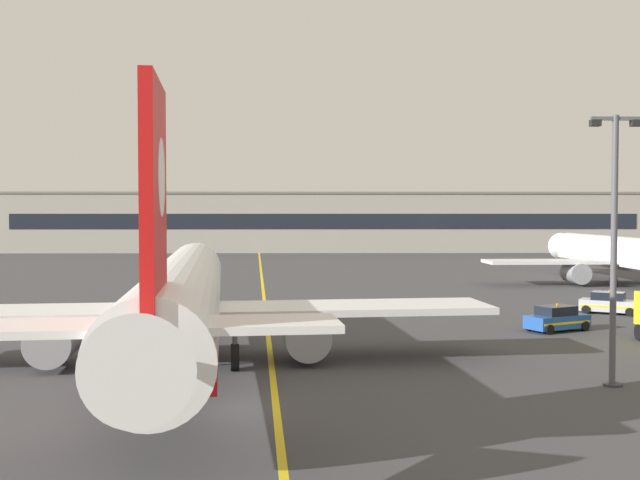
{
  "coord_description": "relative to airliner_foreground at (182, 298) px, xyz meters",
  "views": [
    {
      "loc": [
        3.16,
        -29.99,
        7.74
      ],
      "look_at": [
        3.85,
        7.47,
        6.34
      ],
      "focal_mm": 43.38,
      "sensor_mm": 36.0,
      "label": 1
    }
  ],
  "objects": [
    {
      "name": "airliner_background",
      "position": [
        39.97,
        40.88,
        -0.23
      ],
      "size": [
        29.97,
        38.66,
        10.85
      ],
      "color": "white",
      "rests_on": "ground"
    },
    {
      "name": "apron_lamp_post",
      "position": [
        19.82,
        -5.1,
        2.9
      ],
      "size": [
        2.24,
        0.9,
        11.95
      ],
      "color": "#515156",
      "rests_on": "ground"
    },
    {
      "name": "ground_plane",
      "position": [
        3.07,
        -8.87,
        -3.37
      ],
      "size": [
        400.0,
        400.0,
        0.0
      ],
      "primitive_type": "plane",
      "color": "#3D3D3F"
    },
    {
      "name": "airliner_foreground",
      "position": [
        0.0,
        0.0,
        0.0
      ],
      "size": [
        32.33,
        41.51,
        11.65
      ],
      "color": "white",
      "rests_on": "ground"
    },
    {
      "name": "service_car_nearest",
      "position": [
        29.16,
        18.81,
        -2.6
      ],
      "size": [
        4.54,
        3.64,
        1.79
      ],
      "color": "#B7B7BC",
      "rests_on": "ground"
    },
    {
      "name": "taxiway_centreline",
      "position": [
        3.07,
        21.13,
        -3.37
      ],
      "size": [
        12.24,
        179.62,
        0.01
      ],
      "primitive_type": "cube",
      "rotation": [
        0.0,
        0.0,
        0.07
      ],
      "color": "yellow",
      "rests_on": "ground"
    },
    {
      "name": "terminal_building",
      "position": [
        9.77,
        109.45,
        2.31
      ],
      "size": [
        120.94,
        12.4,
        11.34
      ],
      "color": "#9E998E",
      "rests_on": "ground"
    },
    {
      "name": "safety_cone_by_nose_gear",
      "position": [
        -0.1,
        15.7,
        -3.11
      ],
      "size": [
        0.44,
        0.44,
        0.55
      ],
      "color": "orange",
      "rests_on": "ground"
    },
    {
      "name": "service_car_second",
      "position": [
        22.45,
        10.47,
        -2.6
      ],
      "size": [
        4.56,
        3.52,
        1.79
      ],
      "color": "#2351A8",
      "rests_on": "ground"
    }
  ]
}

